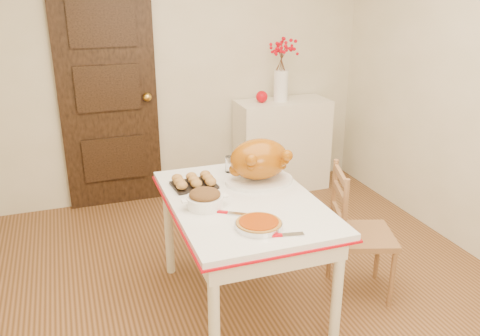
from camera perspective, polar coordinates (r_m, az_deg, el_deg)
name	(u,v)px	position (r m, az deg, el deg)	size (l,w,h in m)	color
floor	(264,305)	(3.38, 2.72, -15.29)	(3.50, 4.00, 0.00)	#4D2E12
wall_back	(184,65)	(4.70, -6.42, 11.57)	(3.50, 0.00, 2.50)	beige
door_back	(108,95)	(4.61, -14.79, 8.04)	(0.85, 0.06, 2.06)	black
sideboard	(282,145)	(4.98, 4.78, 2.62)	(0.90, 0.40, 0.90)	silver
kitchen_table	(243,254)	(3.17, 0.31, -9.80)	(0.87, 1.26, 0.76)	white
chair_oak	(363,233)	(3.37, 13.79, -7.18)	(0.39, 0.39, 0.89)	olive
berry_vase	(281,69)	(4.79, 4.73, 11.17)	(0.31, 0.31, 0.61)	white
apple	(262,97)	(4.76, 2.50, 8.12)	(0.11, 0.11, 0.11)	#BD040F
turkey_platter	(259,162)	(3.19, 2.21, 0.75)	(0.45, 0.36, 0.28)	#994F0A
pumpkin_pie	(259,223)	(2.65, 2.15, -6.34)	(0.25, 0.25, 0.05)	#8B2C01
stuffing_dish	(205,199)	(2.87, -4.03, -3.52)	(0.27, 0.21, 0.11)	brown
rolls_tray	(194,181)	(3.17, -5.28, -1.50)	(0.27, 0.21, 0.07)	olive
pie_server	(283,235)	(2.59, 4.93, -7.60)	(0.22, 0.06, 0.01)	silver
carving_knife	(233,213)	(2.81, -0.80, -5.15)	(0.22, 0.05, 0.01)	silver
drinking_glass	(230,164)	(3.39, -1.16, 0.43)	(0.06, 0.06, 0.11)	white
shaker_pair	(257,162)	(3.47, 2.01, 0.69)	(0.09, 0.03, 0.09)	white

